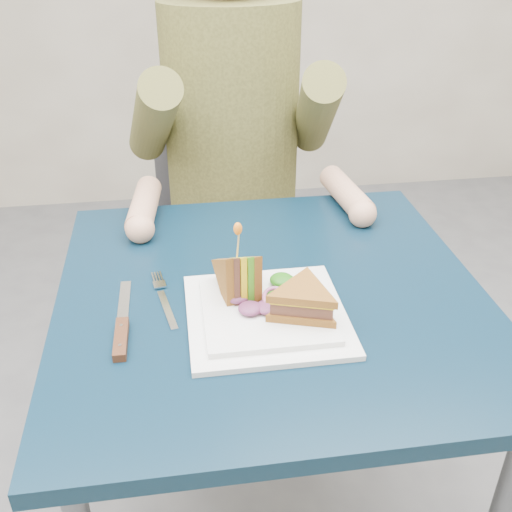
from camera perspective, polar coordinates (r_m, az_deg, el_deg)
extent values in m
cube|color=black|center=(1.07, 1.48, -3.96)|extent=(0.75, 0.75, 0.03)
cylinder|color=#595B5E|center=(1.54, -12.73, -9.32)|extent=(0.04, 0.04, 0.70)
cylinder|color=#595B5E|center=(1.61, 10.76, -7.24)|extent=(0.04, 0.04, 0.70)
cube|color=#47474C|center=(1.74, -2.11, 0.53)|extent=(0.42, 0.40, 0.04)
cube|color=#47474C|center=(1.80, -2.93, 10.33)|extent=(0.42, 0.03, 0.46)
cylinder|color=#47474C|center=(1.73, -7.33, -9.50)|extent=(0.02, 0.02, 0.43)
cylinder|color=#47474C|center=(1.76, 4.57, -8.44)|extent=(0.02, 0.02, 0.43)
cylinder|color=#47474C|center=(2.00, -7.68, -3.25)|extent=(0.02, 0.02, 0.43)
cylinder|color=#47474C|center=(2.03, 2.52, -2.45)|extent=(0.02, 0.02, 0.43)
cylinder|color=#4D4C23|center=(1.55, -2.33, 13.68)|extent=(0.34, 0.34, 0.52)
cylinder|color=brown|center=(1.45, -9.78, 12.71)|extent=(0.15, 0.39, 0.31)
cylinder|color=tan|center=(1.32, -10.61, 4.69)|extent=(0.08, 0.20, 0.06)
sphere|color=tan|center=(1.23, -10.99, 2.56)|extent=(0.06, 0.06, 0.06)
cylinder|color=brown|center=(1.50, 5.72, 13.50)|extent=(0.15, 0.39, 0.31)
cylinder|color=tan|center=(1.37, 8.61, 5.92)|extent=(0.08, 0.20, 0.06)
sphere|color=tan|center=(1.29, 10.11, 3.99)|extent=(0.06, 0.06, 0.06)
cube|color=white|center=(0.99, 1.00, -5.64)|extent=(0.26, 0.26, 0.01)
cube|color=white|center=(0.99, 1.00, -5.17)|extent=(0.21, 0.21, 0.01)
cube|color=silver|center=(1.02, -8.44, -5.09)|extent=(0.03, 0.12, 0.00)
cube|color=silver|center=(1.08, -9.17, -2.69)|extent=(0.03, 0.03, 0.00)
cube|color=silver|center=(1.11, -9.78, -2.01)|extent=(0.01, 0.03, 0.00)
cube|color=silver|center=(1.11, -9.52, -1.97)|extent=(0.01, 0.03, 0.00)
cube|color=silver|center=(1.11, -9.27, -1.93)|extent=(0.01, 0.03, 0.00)
cube|color=silver|center=(1.11, -9.01, -1.89)|extent=(0.01, 0.03, 0.00)
cube|color=silver|center=(1.05, -12.46, -4.43)|extent=(0.02, 0.14, 0.00)
cube|color=black|center=(0.96, -12.73, -7.71)|extent=(0.02, 0.10, 0.01)
cylinder|color=silver|center=(0.98, -12.72, -6.49)|extent=(0.01, 0.01, 0.00)
cylinder|color=silver|center=(0.94, -12.84, -8.31)|extent=(0.01, 0.01, 0.00)
cylinder|color=tan|center=(0.96, -1.72, 1.15)|extent=(0.01, 0.01, 0.06)
ellipsoid|color=orange|center=(0.95, -1.74, 2.62)|extent=(0.01, 0.01, 0.02)
torus|color=#9E4C7A|center=(0.98, 1.83, -3.98)|extent=(0.04, 0.04, 0.02)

